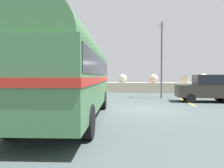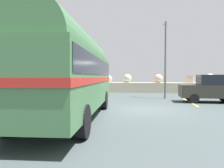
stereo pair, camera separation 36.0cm
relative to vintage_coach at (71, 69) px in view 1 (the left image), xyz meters
name	(u,v)px [view 1 (the left image)]	position (x,y,z in m)	size (l,w,h in m)	color
ground	(143,109)	(3.01, 2.94, -2.04)	(32.00, 26.00, 0.02)	#3C4547
breakwater	(139,86)	(2.96, 14.75, -1.34)	(31.36, 2.09, 2.47)	#B9AE92
vintage_coach	(71,69)	(0.00, 0.00, 0.00)	(3.15, 8.76, 3.70)	black
parked_car_nearest	(209,88)	(7.54, 6.53, -1.08)	(4.14, 1.80, 1.86)	black
lamp_post	(162,55)	(4.62, 8.61, 1.39)	(0.44, 0.87, 6.08)	#5B5B60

